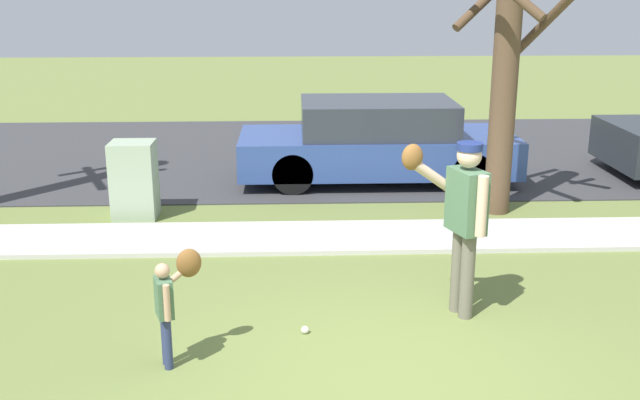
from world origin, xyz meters
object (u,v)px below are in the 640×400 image
(person_adult, at_px, (462,210))
(street_tree_near, at_px, (507,59))
(utility_cabinet, at_px, (134,180))
(baseball, at_px, (305,330))
(person_child, at_px, (172,293))
(parked_wagon_blue, at_px, (377,142))

(person_adult, height_order, street_tree_near, street_tree_near)
(utility_cabinet, bearing_deg, street_tree_near, 0.49)
(person_adult, bearing_deg, baseball, -5.06)
(utility_cabinet, height_order, street_tree_near, street_tree_near)
(person_adult, distance_m, baseball, 1.90)
(person_adult, height_order, person_child, person_adult)
(person_child, bearing_deg, baseball, 5.19)
(utility_cabinet, xyz_separation_m, street_tree_near, (5.16, 0.04, 1.65))
(parked_wagon_blue, bearing_deg, street_tree_near, -49.53)
(street_tree_near, bearing_deg, person_child, -132.74)
(baseball, height_order, parked_wagon_blue, parked_wagon_blue)
(person_adult, distance_m, parked_wagon_blue, 5.25)
(utility_cabinet, bearing_deg, parked_wagon_blue, 27.18)
(person_child, height_order, baseball, person_child)
(person_adult, relative_size, street_tree_near, 0.43)
(person_adult, relative_size, person_child, 1.75)
(baseball, height_order, utility_cabinet, utility_cabinet)
(person_adult, xyz_separation_m, street_tree_near, (1.31, 3.41, 1.10))
(baseball, bearing_deg, parked_wagon_blue, 76.99)
(person_adult, xyz_separation_m, utility_cabinet, (-3.85, 3.37, -0.55))
(person_adult, bearing_deg, parked_wagon_blue, -106.58)
(baseball, bearing_deg, person_child, -155.63)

